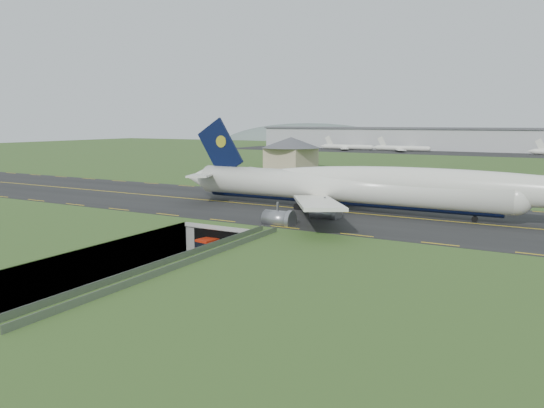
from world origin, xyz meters
The scene contains 10 objects.
ground centered at (0.00, 0.00, 0.00)m, with size 900.00×900.00×0.00m, color #355221.
airfield_deck centered at (0.00, 0.00, 3.00)m, with size 800.00×800.00×6.00m, color gray.
trench_road centered at (0.00, -7.50, 0.10)m, with size 12.00×75.00×0.20m, color slate.
taxiway centered at (0.00, 33.00, 6.09)m, with size 800.00×44.00×0.18m, color black.
tunnel_portal centered at (0.00, 16.71, 3.33)m, with size 17.00×22.30×6.00m.
guideway centered at (11.00, -19.11, 5.32)m, with size 3.00×53.00×7.05m.
jumbo_jet centered at (20.90, 34.65, 11.70)m, with size 100.90×63.85×21.12m.
shuttle_tram centered at (-1.41, 8.92, 1.86)m, with size 4.54×8.81×3.40m.
service_building centered at (-43.39, 122.73, 13.84)m, with size 27.66×27.66×13.23m.
cargo_terminal centered at (-0.19, 299.41, 13.96)m, with size 320.00×67.00×15.60m.
Camera 1 is at (56.70, -73.31, 25.54)m, focal length 35.00 mm.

